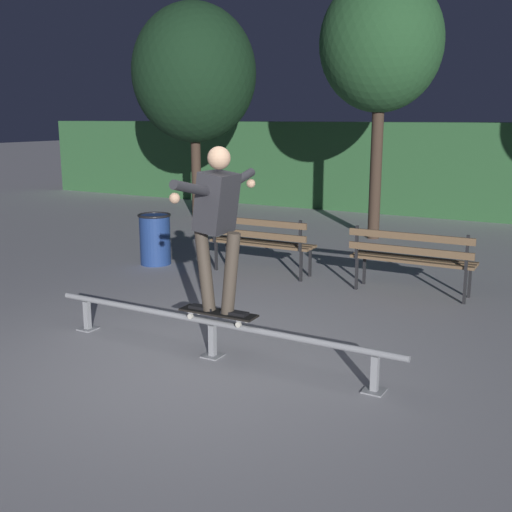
# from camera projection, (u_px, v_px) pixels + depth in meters

# --- Properties ---
(ground_plane) EXTENTS (90.00, 90.00, 0.00)m
(ground_plane) POSITION_uv_depth(u_px,v_px,m) (197.00, 366.00, 5.85)
(ground_plane) COLOR #99999E
(hedge_backdrop) EXTENTS (24.00, 1.20, 2.16)m
(hedge_backdrop) POSITION_uv_depth(u_px,v_px,m) (452.00, 170.00, 14.54)
(hedge_backdrop) COLOR #2D5B33
(hedge_backdrop) RESTS_ON ground
(grind_rail) EXTENTS (3.84, 0.18, 0.38)m
(grind_rail) POSITION_uv_depth(u_px,v_px,m) (212.00, 328.00, 6.01)
(grind_rail) COLOR gray
(grind_rail) RESTS_ON ground
(skateboard) EXTENTS (0.78, 0.22, 0.09)m
(skateboard) POSITION_uv_depth(u_px,v_px,m) (218.00, 313.00, 5.94)
(skateboard) COLOR black
(skateboard) RESTS_ON grind_rail
(skateboarder) EXTENTS (0.62, 1.41, 1.56)m
(skateboarder) POSITION_uv_depth(u_px,v_px,m) (217.00, 216.00, 5.73)
(skateboarder) COLOR black
(skateboarder) RESTS_ON skateboard
(park_bench_leftmost) EXTENTS (1.61, 0.44, 0.88)m
(park_bench_leftmost) POSITION_uv_depth(u_px,v_px,m) (260.00, 239.00, 9.12)
(park_bench_leftmost) COLOR black
(park_bench_leftmost) RESTS_ON ground
(park_bench_left_center) EXTENTS (1.61, 0.44, 0.88)m
(park_bench_left_center) POSITION_uv_depth(u_px,v_px,m) (411.00, 255.00, 8.05)
(park_bench_left_center) COLOR black
(park_bench_left_center) RESTS_ON ground
(tree_behind_benches) EXTENTS (2.22, 2.22, 4.80)m
(tree_behind_benches) POSITION_uv_depth(u_px,v_px,m) (381.00, 45.00, 11.23)
(tree_behind_benches) COLOR #3D2D23
(tree_behind_benches) RESTS_ON ground
(tree_far_left) EXTENTS (2.76, 2.76, 4.75)m
(tree_far_left) POSITION_uv_depth(u_px,v_px,m) (194.00, 74.00, 13.88)
(tree_far_left) COLOR #3D2D23
(tree_far_left) RESTS_ON ground
(trash_can) EXTENTS (0.52, 0.52, 0.80)m
(trash_can) POSITION_uv_depth(u_px,v_px,m) (155.00, 238.00, 9.81)
(trash_can) COLOR navy
(trash_can) RESTS_ON ground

